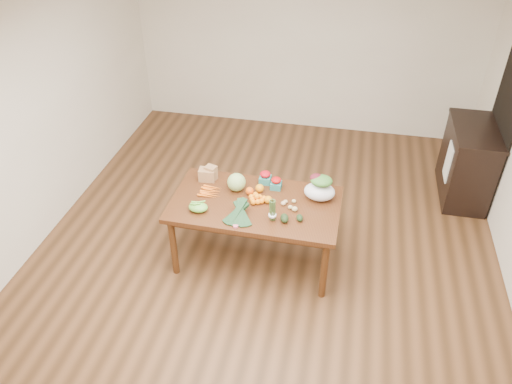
% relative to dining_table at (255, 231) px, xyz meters
% --- Properties ---
extents(floor, '(6.00, 6.00, 0.00)m').
position_rel_dining_table_xyz_m(floor, '(0.09, 0.13, -0.38)').
color(floor, brown).
rests_on(floor, ground).
extents(room_walls, '(5.02, 6.02, 2.70)m').
position_rel_dining_table_xyz_m(room_walls, '(0.09, 0.13, 0.97)').
color(room_walls, white).
rests_on(room_walls, floor).
extents(dining_table, '(1.70, 0.96, 0.75)m').
position_rel_dining_table_xyz_m(dining_table, '(0.00, 0.00, 0.00)').
color(dining_table, '#462810').
rests_on(dining_table, floor).
extents(doorway_dark, '(0.02, 1.00, 2.10)m').
position_rel_dining_table_xyz_m(doorway_dark, '(2.57, 1.73, 0.68)').
color(doorway_dark, black).
rests_on(doorway_dark, floor).
extents(cabinet, '(0.52, 1.02, 0.94)m').
position_rel_dining_table_xyz_m(cabinet, '(2.31, 1.70, 0.10)').
color(cabinet, black).
rests_on(cabinet, floor).
extents(dish_towel, '(0.02, 0.28, 0.45)m').
position_rel_dining_table_xyz_m(dish_towel, '(2.05, 1.53, 0.18)').
color(dish_towel, white).
rests_on(dish_towel, cabinet).
extents(paper_bag, '(0.23, 0.19, 0.16)m').
position_rel_dining_table_xyz_m(paper_bag, '(-0.58, 0.29, 0.46)').
color(paper_bag, '#A16948').
rests_on(paper_bag, dining_table).
extents(cabbage, '(0.19, 0.19, 0.19)m').
position_rel_dining_table_xyz_m(cabbage, '(-0.23, 0.17, 0.47)').
color(cabbage, '#8BB065').
rests_on(cabbage, dining_table).
extents(strawberry_basket_a, '(0.12, 0.12, 0.11)m').
position_rel_dining_table_xyz_m(strawberry_basket_a, '(0.03, 0.37, 0.43)').
color(strawberry_basket_a, red).
rests_on(strawberry_basket_a, dining_table).
extents(strawberry_basket_b, '(0.11, 0.11, 0.10)m').
position_rel_dining_table_xyz_m(strawberry_basket_b, '(0.16, 0.29, 0.43)').
color(strawberry_basket_b, red).
rests_on(strawberry_basket_b, dining_table).
extents(orange_a, '(0.08, 0.08, 0.08)m').
position_rel_dining_table_xyz_m(orange_a, '(-0.09, 0.13, 0.42)').
color(orange_a, '#E25C0D').
rests_on(orange_a, dining_table).
extents(orange_b, '(0.09, 0.09, 0.09)m').
position_rel_dining_table_xyz_m(orange_b, '(0.01, 0.19, 0.42)').
color(orange_b, '#FDAC0F').
rests_on(orange_b, dining_table).
extents(orange_c, '(0.08, 0.08, 0.08)m').
position_rel_dining_table_xyz_m(orange_c, '(0.13, 0.02, 0.41)').
color(orange_c, orange).
rests_on(orange_c, dining_table).
extents(mandarin_cluster, '(0.18, 0.18, 0.09)m').
position_rel_dining_table_xyz_m(mandarin_cluster, '(0.01, 0.02, 0.42)').
color(mandarin_cluster, orange).
rests_on(mandarin_cluster, dining_table).
extents(carrots, '(0.22, 0.22, 0.03)m').
position_rel_dining_table_xyz_m(carrots, '(-0.48, 0.07, 0.39)').
color(carrots, '#DC4712').
rests_on(carrots, dining_table).
extents(snap_pea_bag, '(0.19, 0.14, 0.09)m').
position_rel_dining_table_xyz_m(snap_pea_bag, '(-0.52, -0.24, 0.42)').
color(snap_pea_bag, '#6EB73E').
rests_on(snap_pea_bag, dining_table).
extents(kale_bunch, '(0.32, 0.40, 0.16)m').
position_rel_dining_table_xyz_m(kale_bunch, '(-0.10, -0.31, 0.45)').
color(kale_bunch, black).
rests_on(kale_bunch, dining_table).
extents(asparagus_bundle, '(0.08, 0.12, 0.26)m').
position_rel_dining_table_xyz_m(asparagus_bundle, '(0.22, -0.24, 0.50)').
color(asparagus_bundle, '#4A6F32').
rests_on(asparagus_bundle, dining_table).
extents(potato_a, '(0.05, 0.04, 0.04)m').
position_rel_dining_table_xyz_m(potato_a, '(0.28, 0.01, 0.40)').
color(potato_a, tan).
rests_on(potato_a, dining_table).
extents(potato_b, '(0.05, 0.04, 0.04)m').
position_rel_dining_table_xyz_m(potato_b, '(0.36, -0.03, 0.40)').
color(potato_b, tan).
rests_on(potato_b, dining_table).
extents(potato_c, '(0.04, 0.04, 0.04)m').
position_rel_dining_table_xyz_m(potato_c, '(0.38, 0.08, 0.39)').
color(potato_c, tan).
rests_on(potato_c, dining_table).
extents(potato_d, '(0.04, 0.04, 0.04)m').
position_rel_dining_table_xyz_m(potato_d, '(0.30, 0.05, 0.39)').
color(potato_d, tan).
rests_on(potato_d, dining_table).
extents(potato_e, '(0.06, 0.05, 0.05)m').
position_rel_dining_table_xyz_m(potato_e, '(0.41, -0.06, 0.40)').
color(potato_e, tan).
rests_on(potato_e, dining_table).
extents(avocado_a, '(0.11, 0.13, 0.08)m').
position_rel_dining_table_xyz_m(avocado_a, '(0.33, -0.24, 0.41)').
color(avocado_a, black).
rests_on(avocado_a, dining_table).
extents(avocado_b, '(0.08, 0.10, 0.06)m').
position_rel_dining_table_xyz_m(avocado_b, '(0.47, -0.19, 0.41)').
color(avocado_b, black).
rests_on(avocado_b, dining_table).
extents(salad_bag, '(0.32, 0.24, 0.24)m').
position_rel_dining_table_xyz_m(salad_bag, '(0.62, 0.20, 0.50)').
color(salad_bag, silver).
rests_on(salad_bag, dining_table).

